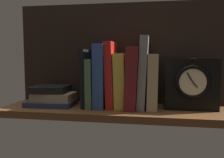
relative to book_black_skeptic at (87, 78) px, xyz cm
name	(u,v)px	position (x,y,z in cm)	size (l,w,h in cm)	color
ground_plane	(117,111)	(11.74, -2.22, -11.88)	(84.33, 23.36, 2.50)	brown
back_panel	(121,54)	(11.74, 8.86, 9.26)	(84.33, 1.20, 39.78)	black
book_black_skeptic	(87,78)	(0.00, 0.00, 0.00)	(1.90, 14.39, 21.25)	black
book_green_romantic	(93,83)	(2.35, 0.00, -1.75)	(2.20, 16.46, 17.75)	#476B44
book_blue_modern	(102,76)	(5.67, 0.00, 0.98)	(3.82, 15.15, 23.21)	#2D4C8E
book_red_requiem	(111,75)	(9.23, 0.00, 1.38)	(2.71, 13.25, 24.02)	red
book_yellow_seinlanguage	(121,80)	(12.84, 0.00, -0.71)	(3.90, 12.36, 19.84)	gold
book_maroon_dawkins	(133,77)	(17.17, 0.00, 0.45)	(4.17, 16.52, 22.16)	maroon
book_gray_chess	(143,72)	(20.95, 0.00, 2.31)	(2.79, 13.81, 25.88)	gray
book_tan_shortstories	(153,81)	(24.44, 0.00, -0.82)	(3.59, 14.19, 19.60)	tan
framed_clock	(191,84)	(37.84, -0.67, -1.39)	(18.20, 6.48, 18.22)	black
book_stack_side	(52,96)	(-13.51, -1.79, -7.16)	(18.07, 13.37, 7.50)	#232D4C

